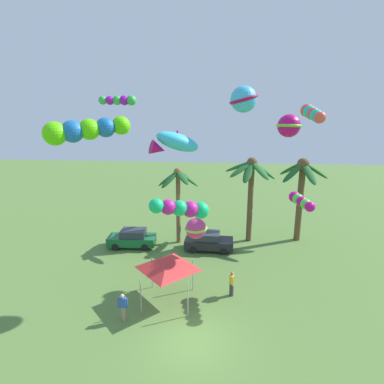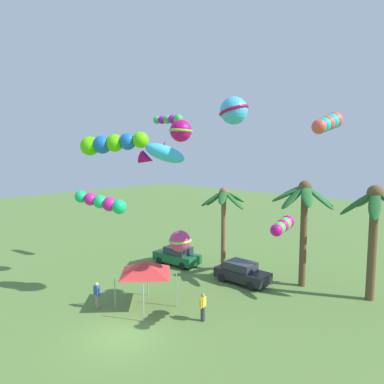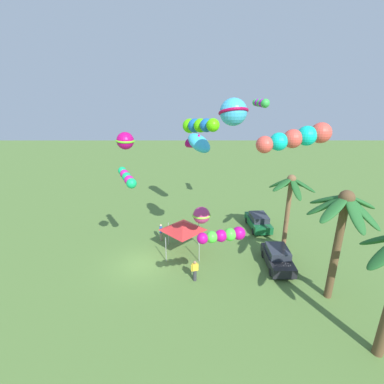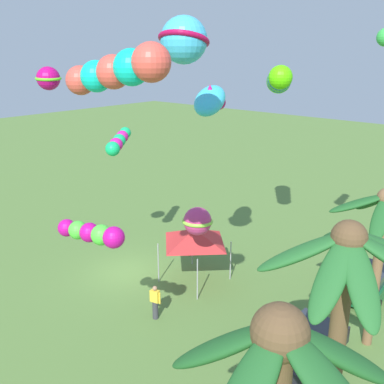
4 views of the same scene
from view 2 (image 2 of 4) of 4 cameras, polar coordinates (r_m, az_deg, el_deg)
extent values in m
plane|color=#567A38|center=(20.53, -10.86, -21.00)|extent=(120.00, 120.00, 0.00)
cylinder|color=brown|center=(29.04, 4.86, -6.09)|extent=(0.38, 0.38, 6.20)
ellipsoid|color=#1E5623|center=(28.21, 6.39, -1.25)|extent=(1.88, 0.86, 1.51)
ellipsoid|color=#1E5623|center=(29.07, 6.48, -0.70)|extent=(1.26, 2.06, 1.22)
ellipsoid|color=#1E5623|center=(29.48, 4.89, -0.68)|extent=(1.66, 1.89, 1.31)
ellipsoid|color=#1E5623|center=(29.10, 3.61, -0.97)|extent=(1.82, 0.60, 1.50)
ellipsoid|color=#1E5623|center=(28.37, 3.19, -1.01)|extent=(1.64, 1.87, 1.36)
ellipsoid|color=#1E5623|center=(27.59, 4.71, -0.84)|extent=(1.58, 2.07, 1.00)
sphere|color=brown|center=(28.52, 4.92, -0.01)|extent=(0.71, 0.71, 0.71)
cylinder|color=brown|center=(26.77, 16.76, -6.65)|extent=(0.47, 0.47, 6.93)
ellipsoid|color=#236028|center=(25.95, 19.00, -0.79)|extent=(2.20, 0.86, 1.74)
ellipsoid|color=#236028|center=(26.57, 19.02, -0.61)|extent=(2.08, 1.95, 1.73)
ellipsoid|color=#236028|center=(27.36, 17.37, 0.11)|extent=(1.31, 2.47, 1.32)
ellipsoid|color=#236028|center=(27.03, 15.23, 0.14)|extent=(2.48, 1.39, 1.28)
ellipsoid|color=#236028|center=(26.09, 14.60, -0.22)|extent=(2.31, 1.90, 1.42)
ellipsoid|color=#236028|center=(25.59, 15.39, -0.74)|extent=(1.40, 2.28, 1.72)
ellipsoid|color=#236028|center=(25.19, 17.27, -0.58)|extent=(1.82, 2.34, 1.45)
sphere|color=brown|center=(26.21, 17.01, 0.75)|extent=(0.89, 0.89, 0.89)
cylinder|color=brown|center=(25.90, 26.00, -7.64)|extent=(0.53, 0.53, 6.80)
ellipsoid|color=#1E5623|center=(26.30, 25.12, -1.03)|extent=(2.17, 2.10, 1.59)
ellipsoid|color=#1E5623|center=(25.17, 24.10, -1.55)|extent=(2.25, 1.71, 1.79)
ellipsoid|color=#1E5623|center=(24.39, 26.31, -1.85)|extent=(1.28, 2.32, 1.75)
sphere|color=brown|center=(25.32, 26.38, -0.15)|extent=(1.01, 1.01, 1.01)
cube|color=black|center=(27.18, 7.76, -12.51)|extent=(3.91, 1.73, 0.70)
cube|color=#282D38|center=(27.06, 7.51, -11.18)|extent=(2.04, 1.51, 0.56)
cylinder|color=black|center=(27.28, 10.85, -13.16)|extent=(0.60, 0.19, 0.60)
cylinder|color=black|center=(26.04, 8.99, -14.10)|extent=(0.60, 0.19, 0.60)
cylinder|color=black|center=(28.54, 6.62, -12.18)|extent=(0.60, 0.19, 0.60)
cylinder|color=black|center=(27.36, 4.65, -13.01)|extent=(0.60, 0.19, 0.60)
cube|color=#145B2D|center=(31.04, -2.35, -10.01)|extent=(4.02, 2.00, 0.70)
cube|color=#282D38|center=(30.77, -2.13, -8.93)|extent=(2.14, 1.65, 0.56)
cylinder|color=black|center=(31.33, -5.00, -10.44)|extent=(0.61, 0.23, 0.60)
cylinder|color=black|center=(32.44, -3.11, -9.82)|extent=(0.61, 0.23, 0.60)
cylinder|color=black|center=(29.82, -1.51, -11.31)|extent=(0.61, 0.23, 0.60)
cylinder|color=black|center=(30.99, 0.35, -10.61)|extent=(0.61, 0.23, 0.60)
cylinder|color=#38383D|center=(21.58, 1.69, -18.19)|extent=(0.26, 0.26, 0.84)
cube|color=yellow|center=(21.30, 1.69, -16.51)|extent=(0.32, 0.43, 0.54)
sphere|color=#A37556|center=(21.16, 1.70, -15.58)|extent=(0.21, 0.21, 0.21)
cylinder|color=yellow|center=(21.51, 1.97, -16.42)|extent=(0.09, 0.09, 0.52)
cylinder|color=yellow|center=(21.13, 1.41, -16.85)|extent=(0.09, 0.09, 0.52)
cylinder|color=gray|center=(23.77, -14.38, -15.99)|extent=(0.26, 0.26, 0.84)
cube|color=#2D519E|center=(23.51, -14.43, -14.44)|extent=(0.39, 0.25, 0.54)
sphere|color=beige|center=(23.38, -14.45, -13.58)|extent=(0.21, 0.21, 0.21)
cylinder|color=#2D519E|center=(23.71, -14.77, -14.40)|extent=(0.09, 0.09, 0.52)
cylinder|color=#2D519E|center=(23.36, -14.07, -14.70)|extent=(0.09, 0.09, 0.52)
cylinder|color=#9E9EA3|center=(23.33, -11.78, -14.70)|extent=(0.06, 0.06, 2.10)
cylinder|color=#9E9EA3|center=(21.43, -7.48, -16.59)|extent=(0.06, 0.06, 2.10)
cylinder|color=#9E9EA3|center=(24.85, -6.81, -13.25)|extent=(0.06, 0.06, 2.10)
cylinder|color=#9E9EA3|center=(23.07, -2.40, -14.81)|extent=(0.06, 0.06, 2.10)
pyramid|color=red|center=(22.65, -7.17, -11.44)|extent=(2.86, 2.86, 0.75)
sphere|color=#BE0B6C|center=(15.57, -1.73, 9.39)|extent=(0.92, 0.92, 0.92)
torus|color=#63D724|center=(15.57, -1.73, 9.39)|extent=(1.34, 1.34, 0.17)
sphere|color=#55E00B|center=(26.96, -15.44, 6.83)|extent=(1.33, 1.33, 1.33)
sphere|color=blue|center=(26.58, -13.64, 7.11)|extent=(1.28, 1.28, 1.28)
sphere|color=#55E00B|center=(26.21, -11.78, 7.39)|extent=(1.22, 1.22, 1.22)
sphere|color=blue|center=(25.88, -9.88, 7.66)|extent=(1.17, 1.17, 1.17)
sphere|color=#55E00B|center=(25.58, -7.92, 7.94)|extent=(1.12, 1.12, 1.12)
sphere|color=#3DB6E9|center=(21.14, 6.45, 12.34)|extent=(1.54, 1.54, 1.54)
torus|color=#AF0B40|center=(21.14, 6.45, 12.34)|extent=(2.11, 2.12, 0.66)
ellipsoid|color=#38C4EA|center=(22.04, -4.21, 6.00)|extent=(2.96, 2.32, 1.65)
cone|color=#BA0A63|center=(22.46, -6.94, 5.09)|extent=(1.26, 1.17, 1.01)
cone|color=#BA0A63|center=(22.04, -4.22, 7.07)|extent=(0.68, 0.68, 0.52)
sphere|color=#C70E8A|center=(19.70, 14.46, -4.48)|extent=(0.70, 0.70, 0.70)
sphere|color=#4CDE39|center=(19.24, 14.08, -4.78)|extent=(0.67, 0.67, 0.67)
sphere|color=#C70E8A|center=(18.78, 13.69, -5.09)|extent=(0.64, 0.64, 0.64)
sphere|color=#4CDE39|center=(18.32, 13.28, -5.41)|extent=(0.61, 0.61, 0.61)
sphere|color=#C70E8A|center=(17.87, 12.85, -5.76)|extent=(0.58, 0.58, 0.58)
sphere|color=#E94E40|center=(21.70, 21.08, 10.29)|extent=(0.87, 0.87, 0.87)
sphere|color=#0FD1BC|center=(21.12, 20.60, 10.11)|extent=(0.83, 0.83, 0.83)
sphere|color=#E94E40|center=(20.55, 20.08, 9.91)|extent=(0.80, 0.80, 0.80)
sphere|color=#0FD1BC|center=(19.98, 19.54, 9.71)|extent=(0.76, 0.76, 0.76)
sphere|color=#E94E40|center=(19.41, 18.97, 9.49)|extent=(0.73, 0.73, 0.73)
sphere|color=green|center=(29.08, -2.14, 11.17)|extent=(0.74, 0.74, 0.74)
sphere|color=purple|center=(29.37, -2.98, 11.12)|extent=(0.71, 0.71, 0.71)
sphere|color=green|center=(29.68, -3.81, 11.06)|extent=(0.68, 0.68, 0.68)
sphere|color=purple|center=(29.99, -4.61, 11.01)|extent=(0.65, 0.65, 0.65)
sphere|color=green|center=(30.30, -5.40, 10.95)|extent=(0.62, 0.62, 0.62)
sphere|color=#C83276|center=(22.13, -1.86, -7.53)|extent=(1.26, 1.26, 1.26)
torus|color=#95E03D|center=(22.13, -1.86, -7.53)|extent=(1.62, 1.61, 0.21)
sphere|color=#14C46B|center=(17.96, -11.15, -2.23)|extent=(0.71, 0.71, 0.71)
sphere|color=#CD1B8E|center=(18.13, -12.59, -1.83)|extent=(0.68, 0.68, 0.68)
sphere|color=#14C46B|center=(18.31, -13.99, -1.44)|extent=(0.66, 0.66, 0.66)
sphere|color=#CD1B8E|center=(18.51, -15.37, -1.05)|extent=(0.63, 0.63, 0.63)
sphere|color=#14C46B|center=(18.72, -16.71, -0.67)|extent=(0.60, 0.60, 0.60)
camera|label=1|loc=(13.41, -54.58, 8.42)|focal=27.95mm
camera|label=3|loc=(15.63, 58.74, 15.13)|focal=26.24mm
camera|label=4|loc=(27.41, 40.36, 8.81)|focal=41.41mm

